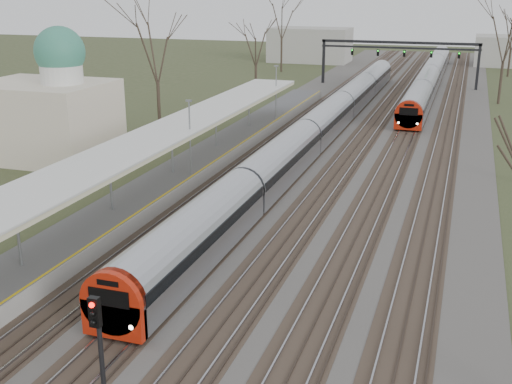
% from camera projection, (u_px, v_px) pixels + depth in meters
% --- Properties ---
extents(track_bed, '(24.00, 160.00, 0.22)m').
position_uv_depth(track_bed, '(360.00, 132.00, 60.12)').
color(track_bed, '#474442').
rests_on(track_bed, ground).
extents(platform, '(3.50, 69.00, 1.00)m').
position_uv_depth(platform, '(194.00, 167.00, 46.95)').
color(platform, '#9E9B93').
rests_on(platform, ground).
extents(canopy, '(4.10, 50.00, 3.11)m').
position_uv_depth(canopy, '(165.00, 134.00, 41.81)').
color(canopy, slate).
rests_on(canopy, platform).
extents(dome_building, '(10.00, 8.00, 10.30)m').
position_uv_depth(dome_building, '(46.00, 112.00, 50.19)').
color(dome_building, beige).
rests_on(dome_building, ground).
extents(signal_gantry, '(21.00, 0.59, 6.08)m').
position_uv_depth(signal_gantry, '(399.00, 50.00, 85.72)').
color(signal_gantry, black).
rests_on(signal_gantry, ground).
extents(tree_west_far, '(5.50, 5.50, 11.33)m').
position_uv_depth(tree_west_far, '(156.00, 46.00, 56.50)').
color(tree_west_far, '#2D231C').
rests_on(tree_west_far, ground).
extents(train_near, '(2.62, 75.21, 3.05)m').
position_uv_depth(train_near, '(325.00, 121.00, 57.88)').
color(train_near, '#9EA1A8').
rests_on(train_near, ground).
extents(train_far, '(2.62, 60.21, 3.05)m').
position_uv_depth(train_far, '(430.00, 76.00, 86.37)').
color(train_far, '#9EA1A8').
rests_on(train_far, ground).
extents(signal_post, '(0.35, 0.45, 4.10)m').
position_uv_depth(signal_post, '(98.00, 336.00, 20.01)').
color(signal_post, black).
rests_on(signal_post, ground).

